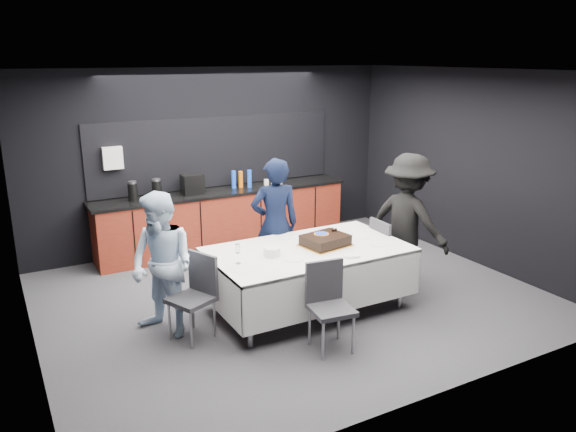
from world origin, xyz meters
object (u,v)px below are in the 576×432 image
object	(u,v)px
plate_stack	(272,251)
person_left	(162,266)
party_table	(308,259)
champagne_flute	(238,250)
chair_near	(328,299)
chair_right	(386,248)
cake_assembly	(325,240)
person_right	(408,221)
person_center	(275,225)
chair_left	(196,290)

from	to	relation	value
plate_stack	person_left	world-z (taller)	person_left
party_table	champagne_flute	xyz separation A→B (m)	(-0.93, -0.06, 0.30)
chair_near	plate_stack	bearing A→B (deg)	104.18
champagne_flute	chair_right	xyz separation A→B (m)	(2.18, 0.16, -0.40)
party_table	cake_assembly	distance (m)	0.31
plate_stack	cake_assembly	bearing A→B (deg)	-0.05
cake_assembly	person_right	size ratio (longest dim) A/B	0.34
chair_near	person_right	distance (m)	2.02
champagne_flute	chair_near	size ratio (longest dim) A/B	0.24
champagne_flute	chair_near	world-z (taller)	champagne_flute
chair_near	person_center	distance (m)	1.70
person_left	party_table	bearing A→B (deg)	53.23
person_center	plate_stack	bearing A→B (deg)	72.64
chair_near	chair_right	bearing A→B (deg)	32.62
champagne_flute	chair_near	distance (m)	1.12
chair_right	chair_near	bearing A→B (deg)	-147.38
chair_left	chair_right	world-z (taller)	same
plate_stack	champagne_flute	world-z (taller)	champagne_flute
cake_assembly	chair_near	world-z (taller)	cake_assembly
party_table	cake_assembly	world-z (taller)	cake_assembly
person_center	champagne_flute	bearing A→B (deg)	55.49
party_table	champagne_flute	world-z (taller)	champagne_flute
plate_stack	chair_near	xyz separation A→B (m)	(0.22, -0.86, -0.30)
person_center	person_left	bearing A→B (deg)	30.80
person_center	party_table	bearing A→B (deg)	105.13
party_table	person_right	bearing A→B (deg)	0.57
person_left	person_right	xyz separation A→B (m)	(3.20, -0.21, 0.09)
chair_near	chair_left	bearing A→B (deg)	141.71
chair_left	cake_assembly	bearing A→B (deg)	-1.10
chair_right	cake_assembly	bearing A→B (deg)	-173.41
party_table	person_right	xyz separation A→B (m)	(1.51, 0.02, 0.25)
cake_assembly	person_center	xyz separation A→B (m)	(-0.26, 0.79, 0.02)
champagne_flute	chair_right	distance (m)	2.22
party_table	person_left	world-z (taller)	person_left
champagne_flute	person_left	bearing A→B (deg)	159.43
chair_near	person_left	distance (m)	1.81
chair_left	person_center	distance (m)	1.59
chair_near	person_right	world-z (taller)	person_right
person_left	person_right	distance (m)	3.21
champagne_flute	plate_stack	bearing A→B (deg)	6.03
cake_assembly	chair_right	distance (m)	1.07
champagne_flute	person_center	size ratio (longest dim) A/B	0.13
chair_near	cake_assembly	bearing A→B (deg)	59.77
plate_stack	person_left	size ratio (longest dim) A/B	0.12
person_center	person_left	world-z (taller)	person_center
chair_right	person_right	size ratio (longest dim) A/B	0.52
party_table	chair_near	size ratio (longest dim) A/B	2.51
champagne_flute	chair_right	world-z (taller)	champagne_flute
person_left	chair_right	bearing A→B (deg)	58.38
plate_stack	champagne_flute	bearing A→B (deg)	-173.97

